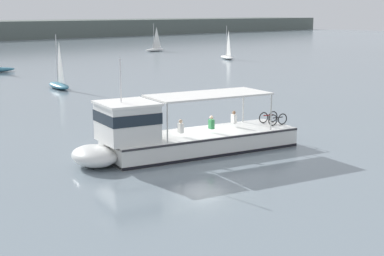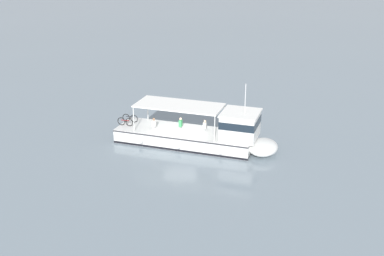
# 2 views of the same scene
# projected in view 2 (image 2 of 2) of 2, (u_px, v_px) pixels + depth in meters

# --- Properties ---
(ground_plane) EXTENTS (400.00, 400.00, 0.00)m
(ground_plane) POSITION_uv_depth(u_px,v_px,m) (180.00, 145.00, 37.02)
(ground_plane) COLOR gray
(ferry_main) EXTENTS (13.07, 6.40, 5.32)m
(ferry_main) POSITION_uv_depth(u_px,v_px,m) (204.00, 134.00, 36.46)
(ferry_main) COLOR white
(ferry_main) RESTS_ON ground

